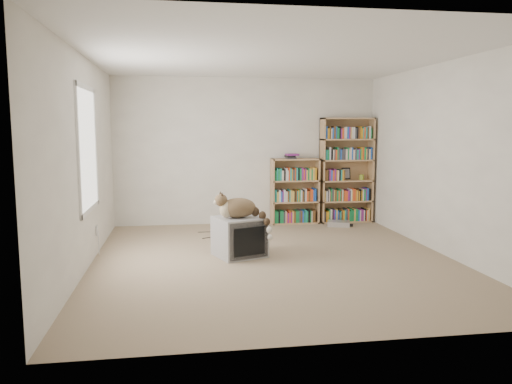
{
  "coord_description": "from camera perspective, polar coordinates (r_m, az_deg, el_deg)",
  "views": [
    {
      "loc": [
        -1.16,
        -6.03,
        1.65
      ],
      "look_at": [
        -0.07,
        1.0,
        0.74
      ],
      "focal_mm": 35.0,
      "sensor_mm": 36.0,
      "label": 1
    }
  ],
  "objects": [
    {
      "name": "wall_front",
      "position": [
        3.74,
        9.34,
        1.05
      ],
      "size": [
        4.5,
        0.02,
        2.5
      ],
      "primitive_type": "cube",
      "color": "white",
      "rests_on": "floor"
    },
    {
      "name": "framed_print",
      "position": [
        9.0,
        10.23,
        2.09
      ],
      "size": [
        0.15,
        0.05,
        0.21
      ],
      "primitive_type": "cube",
      "rotation": [
        -0.17,
        0.0,
        0.0
      ],
      "color": "black",
      "rests_on": "bookcase_tall"
    },
    {
      "name": "bookcase_tall",
      "position": [
        8.91,
        10.25,
        2.16
      ],
      "size": [
        0.91,
        0.3,
        1.83
      ],
      "color": "tan",
      "rests_on": "floor"
    },
    {
      "name": "floor",
      "position": [
        6.36,
        2.03,
        -7.73
      ],
      "size": [
        4.5,
        5.0,
        0.01
      ],
      "primitive_type": "cube",
      "color": "tan",
      "rests_on": "ground"
    },
    {
      "name": "green_mug",
      "position": [
        8.99,
        11.96,
        1.68
      ],
      "size": [
        0.08,
        0.08,
        0.09
      ],
      "primitive_type": "cylinder",
      "color": "olive",
      "rests_on": "bookcase_tall"
    },
    {
      "name": "window",
      "position": [
        6.33,
        -18.68,
        4.67
      ],
      "size": [
        0.02,
        1.22,
        1.52
      ],
      "primitive_type": "cube",
      "color": "white",
      "rests_on": "wall_left"
    },
    {
      "name": "wall_outlet",
      "position": [
        6.85,
        -17.74,
        -4.24
      ],
      "size": [
        0.01,
        0.08,
        0.13
      ],
      "primitive_type": "cube",
      "color": "silver",
      "rests_on": "wall_left"
    },
    {
      "name": "floor_cables",
      "position": [
        7.97,
        -1.78,
        -4.6
      ],
      "size": [
        1.2,
        0.7,
        0.01
      ],
      "primitive_type": null,
      "color": "black",
      "rests_on": "floor"
    },
    {
      "name": "ceiling",
      "position": [
        6.2,
        2.14,
        15.19
      ],
      "size": [
        4.5,
        5.0,
        0.02
      ],
      "primitive_type": "cube",
      "color": "white",
      "rests_on": "wall_back"
    },
    {
      "name": "wall_right",
      "position": [
        6.94,
        20.69,
        3.54
      ],
      "size": [
        0.02,
        5.0,
        2.5
      ],
      "primitive_type": "cube",
      "color": "white",
      "rests_on": "floor"
    },
    {
      "name": "dvd_player",
      "position": [
        8.58,
        9.41,
        -3.58
      ],
      "size": [
        0.43,
        0.37,
        0.08
      ],
      "primitive_type": "cube",
      "rotation": [
        0.0,
        0.0,
        -0.33
      ],
      "color": "#BCBDC1",
      "rests_on": "floor"
    },
    {
      "name": "wall_back",
      "position": [
        8.62,
        -1.06,
        4.66
      ],
      "size": [
        4.5,
        0.02,
        2.5
      ],
      "primitive_type": "cube",
      "color": "white",
      "rests_on": "floor"
    },
    {
      "name": "crt_tv",
      "position": [
        6.48,
        -1.92,
        -5.13
      ],
      "size": [
        0.73,
        0.7,
        0.51
      ],
      "rotation": [
        0.0,
        0.0,
        0.35
      ],
      "color": "#9E9EA1",
      "rests_on": "floor"
    },
    {
      "name": "wall_left",
      "position": [
        6.14,
        -19.05,
        3.18
      ],
      "size": [
        0.02,
        5.0,
        2.5
      ],
      "primitive_type": "cube",
      "color": "white",
      "rests_on": "floor"
    },
    {
      "name": "bookcase_short",
      "position": [
        8.69,
        4.43,
        -0.18
      ],
      "size": [
        0.82,
        0.3,
        1.13
      ],
      "color": "tan",
      "rests_on": "floor"
    },
    {
      "name": "book_stack",
      "position": [
        8.57,
        4.01,
        4.1
      ],
      "size": [
        0.2,
        0.26,
        0.08
      ],
      "primitive_type": "cube",
      "color": "#DB471D",
      "rests_on": "bookcase_short"
    },
    {
      "name": "cat",
      "position": [
        6.36,
        -1.55,
        -2.15
      ],
      "size": [
        0.73,
        0.5,
        0.56
      ],
      "rotation": [
        0.0,
        0.0,
        0.14
      ],
      "color": "#372616",
      "rests_on": "crt_tv"
    }
  ]
}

